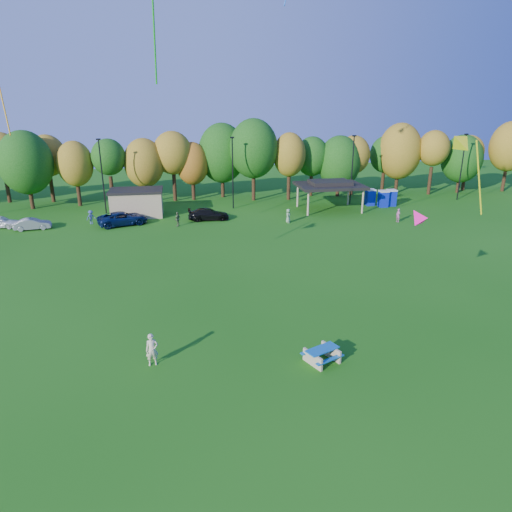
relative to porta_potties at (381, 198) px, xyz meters
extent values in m
plane|color=#19600F|center=(-21.62, -38.05, -1.10)|extent=(160.00, 160.00, 0.00)
cylinder|color=black|center=(-49.65, 10.88, 0.96)|extent=(0.50, 0.50, 4.12)
ellipsoid|color=olive|center=(-49.65, 10.88, 5.76)|extent=(4.78, 4.78, 5.18)
cylinder|color=black|center=(-45.37, 6.15, 0.68)|extent=(0.50, 0.50, 3.56)
ellipsoid|color=#144C0F|center=(-45.37, 6.15, 4.84)|extent=(6.62, 6.62, 8.00)
cylinder|color=black|center=(-43.75, 10.20, 0.80)|extent=(0.50, 0.50, 3.79)
ellipsoid|color=olive|center=(-43.75, 10.20, 5.22)|extent=(4.94, 4.94, 5.58)
cylinder|color=black|center=(-39.63, 6.96, 0.57)|extent=(0.50, 0.50, 3.34)
ellipsoid|color=olive|center=(-39.63, 6.96, 4.47)|extent=(4.61, 4.61, 5.88)
cylinder|color=black|center=(-35.34, 6.80, 0.81)|extent=(0.50, 0.50, 3.82)
ellipsoid|color=#144C0F|center=(-35.34, 6.80, 5.26)|extent=(4.43, 4.43, 4.73)
cylinder|color=black|center=(-30.92, 7.45, 0.53)|extent=(0.50, 0.50, 3.25)
ellipsoid|color=olive|center=(-30.92, 7.45, 4.32)|extent=(5.33, 5.33, 6.53)
cylinder|color=black|center=(-27.07, 8.02, 0.88)|extent=(0.50, 0.50, 3.96)
ellipsoid|color=olive|center=(-27.07, 8.02, 5.51)|extent=(5.31, 5.31, 5.82)
cylinder|color=black|center=(-24.47, 8.29, 0.43)|extent=(0.50, 0.50, 3.05)
ellipsoid|color=#995914|center=(-24.47, 8.29, 3.98)|extent=(4.54, 4.54, 5.87)
cylinder|color=black|center=(-20.20, 9.48, 0.79)|extent=(0.50, 0.50, 3.77)
ellipsoid|color=#144C0F|center=(-20.20, 9.48, 5.19)|extent=(6.69, 6.69, 8.35)
cylinder|color=black|center=(-16.16, 6.49, 1.04)|extent=(0.50, 0.50, 4.28)
ellipsoid|color=#144C0F|center=(-16.16, 6.49, 6.04)|extent=(6.64, 6.64, 8.01)
cylinder|color=black|center=(-11.21, 6.16, 0.78)|extent=(0.50, 0.50, 3.76)
ellipsoid|color=olive|center=(-11.21, 6.16, 5.17)|extent=(4.49, 4.49, 6.02)
cylinder|color=black|center=(-7.33, 8.20, 0.62)|extent=(0.50, 0.50, 3.43)
ellipsoid|color=#144C0F|center=(-7.33, 8.20, 4.62)|extent=(4.77, 4.77, 5.63)
cylinder|color=black|center=(-3.51, 7.35, 0.38)|extent=(0.50, 0.50, 2.95)
ellipsoid|color=#144C0F|center=(-3.51, 7.35, 3.83)|extent=(6.14, 6.14, 7.54)
cylinder|color=black|center=(-1.23, 7.81, 0.66)|extent=(0.50, 0.50, 3.52)
ellipsoid|color=olive|center=(-1.23, 7.81, 4.77)|extent=(4.78, 4.78, 5.53)
cylinder|color=black|center=(4.44, 9.47, 0.60)|extent=(0.50, 0.50, 3.39)
ellipsoid|color=#144C0F|center=(4.44, 9.47, 4.55)|extent=(4.54, 4.54, 5.46)
cylinder|color=black|center=(6.08, 8.18, 0.76)|extent=(0.50, 0.50, 3.72)
ellipsoid|color=olive|center=(6.08, 8.18, 5.10)|extent=(6.32, 6.32, 8.24)
cylinder|color=black|center=(10.37, 6.22, 0.93)|extent=(0.50, 0.50, 4.06)
ellipsoid|color=olive|center=(10.37, 6.22, 5.67)|extent=(4.50, 4.50, 5.13)
cylinder|color=black|center=(15.45, 6.76, 0.43)|extent=(0.50, 0.50, 3.05)
ellipsoid|color=#144C0F|center=(15.45, 6.76, 3.99)|extent=(5.97, 5.97, 7.05)
cylinder|color=black|center=(17.36, 8.30, 0.68)|extent=(0.50, 0.50, 3.55)
ellipsoid|color=olive|center=(17.36, 8.30, 4.83)|extent=(4.60, 4.60, 4.99)
cylinder|color=black|center=(22.89, 6.46, 0.94)|extent=(0.50, 0.50, 4.07)
ellipsoid|color=olive|center=(22.89, 6.46, 5.68)|extent=(5.83, 5.83, 7.42)
cylinder|color=black|center=(-35.62, 1.95, 3.40)|extent=(0.16, 0.16, 9.00)
cube|color=black|center=(-35.62, 1.95, 7.90)|extent=(0.50, 0.25, 0.18)
cylinder|color=black|center=(-19.62, 1.95, 3.40)|extent=(0.16, 0.16, 9.00)
cube|color=black|center=(-19.62, 1.95, 7.90)|extent=(0.50, 0.25, 0.18)
cylinder|color=black|center=(-3.62, 1.95, 3.40)|extent=(0.16, 0.16, 9.00)
cube|color=black|center=(-3.62, 1.95, 7.90)|extent=(0.50, 0.25, 0.18)
cylinder|color=black|center=(12.38, 1.95, 3.40)|extent=(0.16, 0.16, 9.00)
cube|color=black|center=(12.38, 1.95, 7.90)|extent=(0.50, 0.25, 0.18)
cube|color=tan|center=(-31.62, -0.05, 0.40)|extent=(6.00, 4.00, 3.00)
cube|color=black|center=(-31.62, -0.05, 2.03)|extent=(6.30, 4.30, 0.25)
cylinder|color=tan|center=(-11.12, -3.55, 0.40)|extent=(0.24, 0.24, 3.00)
cylinder|color=tan|center=(-4.12, -3.55, 0.40)|extent=(0.24, 0.24, 3.00)
cylinder|color=tan|center=(-11.12, 1.45, 0.40)|extent=(0.24, 0.24, 3.00)
cylinder|color=tan|center=(-4.12, 1.45, 0.40)|extent=(0.24, 0.24, 3.00)
cube|color=black|center=(-7.62, -1.05, 2.05)|extent=(8.20, 6.20, 0.35)
cube|color=black|center=(-7.62, -1.05, 2.45)|extent=(5.00, 3.50, 0.45)
cube|color=#0E22B8|center=(-1.30, 0.69, -0.10)|extent=(1.10, 1.10, 2.00)
cube|color=silver|center=(-1.30, 0.69, 0.99)|extent=(1.15, 1.15, 0.18)
cube|color=#0E22B8|center=(0.00, -0.55, -0.10)|extent=(1.10, 1.10, 2.00)
cube|color=silver|center=(0.00, -0.55, 0.99)|extent=(1.15, 1.15, 0.18)
cube|color=#0E22B8|center=(1.30, -0.14, -0.10)|extent=(1.10, 1.10, 2.00)
cube|color=silver|center=(1.30, -0.14, 0.99)|extent=(1.15, 1.15, 0.18)
cube|color=tan|center=(-20.03, -35.69, -0.73)|extent=(0.72, 1.40, 0.74)
cube|color=tan|center=(-18.82, -35.15, -0.73)|extent=(0.72, 1.40, 0.74)
cube|color=#1362A8|center=(-19.42, -35.42, -0.33)|extent=(1.99, 1.46, 0.06)
cube|color=#1362A8|center=(-19.16, -36.00, -0.65)|extent=(1.78, 0.99, 0.05)
cube|color=#1362A8|center=(-19.69, -34.84, -0.65)|extent=(1.78, 0.99, 0.05)
imported|color=beige|center=(-28.45, -34.16, -0.19)|extent=(0.71, 0.52, 1.81)
imported|color=silver|center=(-46.27, -3.11, -0.42)|extent=(4.19, 2.15, 1.36)
imported|color=gray|center=(-42.48, -4.51, -0.48)|extent=(3.94, 1.88, 1.25)
imported|color=#0C1C48|center=(-32.96, -4.21, -0.34)|extent=(6.00, 4.16, 1.52)
imported|color=black|center=(-23.24, -3.60, -0.41)|extent=(4.78, 1.99, 1.38)
imported|color=#BA5891|center=(-1.65, -8.21, -0.31)|extent=(0.51, 0.65, 1.57)
imported|color=#779C6B|center=(-14.29, -6.41, -0.29)|extent=(0.78, 0.93, 1.62)
imported|color=#5B6B41|center=(-26.84, -5.80, -0.28)|extent=(0.85, 1.01, 1.63)
imported|color=#425092|center=(-36.56, -3.13, -0.31)|extent=(1.18, 1.03, 1.58)
cylinder|color=#FFA91A|center=(-38.66, -18.98, 12.29)|extent=(0.89, 1.66, 4.73)
cylinder|color=#18BA1B|center=(-27.42, -27.43, 16.56)|extent=(0.32, 2.49, 6.61)
cone|color=#F80D85|center=(-12.67, -31.72, 5.83)|extent=(1.54, 1.64, 1.31)
cone|color=yellow|center=(-9.74, -30.25, 10.04)|extent=(1.97, 1.77, 1.66)
cylinder|color=yellow|center=(-8.35, -30.81, 7.79)|extent=(1.71, 0.76, 4.73)
camera|label=1|loc=(-26.61, -56.06, 12.42)|focal=32.00mm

